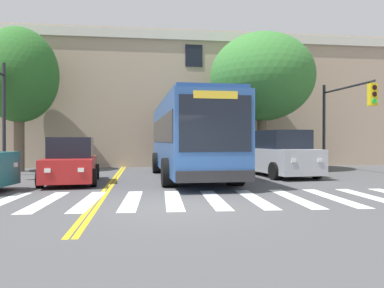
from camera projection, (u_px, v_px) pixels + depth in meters
ground_plane at (179, 207)px, 9.40m from camera, size 120.00×120.00×0.00m
crosswalk at (173, 200)px, 10.51m from camera, size 14.56×4.23×0.01m
lane_line_yellow_inner at (123, 166)px, 24.12m from camera, size 0.12×36.00×0.01m
lane_line_yellow_outer at (126, 166)px, 24.14m from camera, size 0.12×36.00×0.01m
city_bus at (189, 136)px, 16.97m from camera, size 3.21×11.15×3.48m
car_red_near_lane at (71, 163)px, 14.63m from camera, size 2.32×4.40×1.79m
car_silver_far_lane at (280, 154)px, 17.49m from camera, size 2.58×4.93×2.14m
car_black_behind_bus at (183, 153)px, 27.90m from camera, size 2.29×3.92×1.67m
traffic_light_near_corner at (344, 110)px, 18.90m from camera, size 0.44×4.39×4.77m
street_tree_curbside_large at (262, 77)px, 21.38m from camera, size 7.02×7.20×7.81m
street_tree_curbside_small at (19, 76)px, 20.19m from camera, size 5.05×5.24×7.78m
building_facade at (185, 105)px, 28.90m from camera, size 34.77×10.05×8.79m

